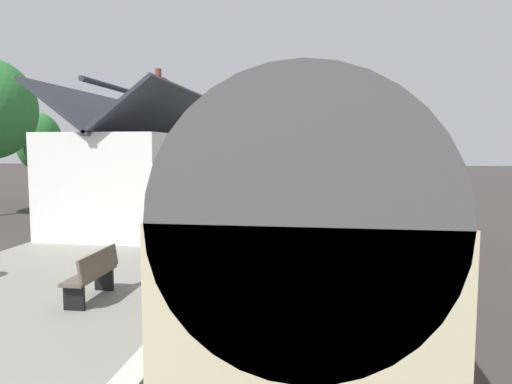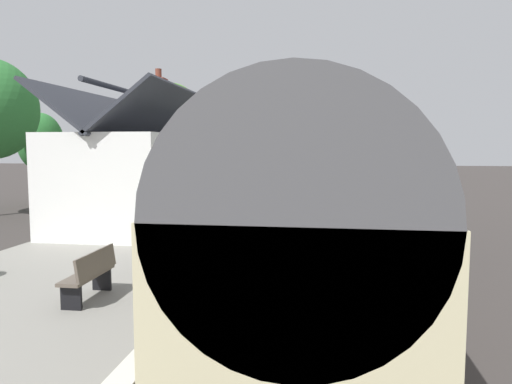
% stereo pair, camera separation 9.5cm
% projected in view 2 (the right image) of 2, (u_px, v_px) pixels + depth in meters
% --- Properties ---
extents(ground_plane, '(160.00, 160.00, 0.00)m').
position_uv_depth(ground_plane, '(295.00, 240.00, 18.55)').
color(ground_plane, '#383330').
extents(platform, '(32.00, 6.29, 0.92)m').
position_uv_depth(platform, '(193.00, 226.00, 19.11)').
color(platform, gray).
rests_on(platform, ground).
extents(platform_edge_coping, '(32.00, 0.36, 0.02)m').
position_uv_depth(platform_edge_coping, '(266.00, 216.00, 18.63)').
color(platform_edge_coping, beige).
rests_on(platform_edge_coping, platform).
extents(rail_near, '(52.00, 0.08, 0.14)m').
position_uv_depth(rail_near, '(337.00, 240.00, 18.30)').
color(rail_near, gray).
rests_on(rail_near, ground).
extents(rail_far, '(52.00, 0.08, 0.14)m').
position_uv_depth(rail_far, '(300.00, 238.00, 18.51)').
color(rail_far, gray).
rests_on(rail_far, ground).
extents(train, '(21.79, 2.73, 4.32)m').
position_uv_depth(train, '(317.00, 194.00, 14.49)').
color(train, black).
rests_on(train, ground).
extents(station_building, '(7.93, 3.91, 5.75)m').
position_uv_depth(station_building, '(141.00, 176.00, 16.70)').
color(station_building, white).
rests_on(station_building, platform).
extents(bench_by_lamp, '(1.41, 0.45, 0.88)m').
position_uv_depth(bench_by_lamp, '(90.00, 273.00, 8.40)').
color(bench_by_lamp, brown).
rests_on(bench_by_lamp, platform).
extents(bench_near_building, '(1.42, 0.49, 0.88)m').
position_uv_depth(bench_near_building, '(249.00, 187.00, 26.78)').
color(bench_near_building, brown).
rests_on(bench_near_building, platform).
extents(planter_corner_building, '(0.49, 0.49, 0.77)m').
position_uv_depth(planter_corner_building, '(271.00, 192.00, 24.26)').
color(planter_corner_building, gray).
rests_on(planter_corner_building, platform).
extents(planter_bench_right, '(0.97, 0.32, 0.59)m').
position_uv_depth(planter_bench_right, '(261.00, 186.00, 29.47)').
color(planter_bench_right, black).
rests_on(planter_bench_right, platform).
extents(planter_edge_near, '(0.87, 0.32, 0.64)m').
position_uv_depth(planter_edge_near, '(174.00, 195.00, 23.93)').
color(planter_edge_near, gray).
rests_on(planter_edge_near, platform).
extents(lamp_post_platform, '(0.32, 0.50, 3.72)m').
position_uv_depth(lamp_post_platform, '(199.00, 153.00, 10.11)').
color(lamp_post_platform, black).
rests_on(lamp_post_platform, platform).
extents(station_sign_board, '(0.96, 0.06, 1.57)m').
position_uv_depth(station_sign_board, '(263.00, 180.00, 22.37)').
color(station_sign_board, black).
rests_on(station_sign_board, platform).
extents(tree_far_right, '(4.40, 4.39, 8.04)m').
position_uv_depth(tree_far_right, '(171.00, 121.00, 32.46)').
color(tree_far_right, '#4C3828').
rests_on(tree_far_right, ground).
extents(tree_far_left, '(3.09, 2.67, 5.81)m').
position_uv_depth(tree_far_left, '(41.00, 143.00, 29.79)').
color(tree_far_left, '#4C3828').
rests_on(tree_far_left, ground).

